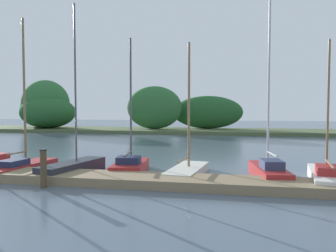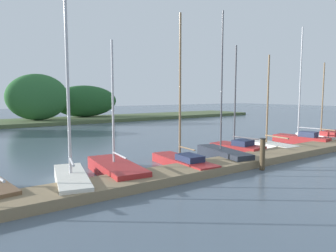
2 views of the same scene
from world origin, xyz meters
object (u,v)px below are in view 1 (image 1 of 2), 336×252
sailboat_8 (268,169)px  mooring_piling_1 (43,168)px  sailboat_5 (75,166)px  sailboat_7 (188,169)px  sailboat_9 (327,175)px  sailboat_4 (23,165)px  sailboat_6 (131,165)px

sailboat_8 → mooring_piling_1: sailboat_8 is taller
mooring_piling_1 → sailboat_5: bearing=90.5°
sailboat_5 → sailboat_7: size_ratio=1.29×
sailboat_7 → sailboat_9: sailboat_7 is taller
sailboat_4 → sailboat_7: (7.56, 0.86, -0.06)m
sailboat_5 → sailboat_7: (4.96, 0.87, -0.08)m
sailboat_4 → sailboat_8: bearing=-82.2°
sailboat_7 → sailboat_9: 5.60m
sailboat_5 → sailboat_6: bearing=-53.8°
sailboat_4 → mooring_piling_1: (2.62, -2.53, 0.37)m
sailboat_8 → sailboat_4: bearing=85.8°
sailboat_6 → mooring_piling_1: 4.22m
sailboat_4 → mooring_piling_1: bearing=-130.0°
sailboat_4 → sailboat_5: bearing=-86.1°
sailboat_5 → sailboat_8: bearing=-73.7°
sailboat_4 → sailboat_8: sailboat_8 is taller
sailboat_4 → mooring_piling_1: sailboat_4 is taller
sailboat_4 → sailboat_5: 2.59m
sailboat_6 → mooring_piling_1: sailboat_6 is taller
sailboat_6 → sailboat_7: (2.71, -0.17, -0.06)m
sailboat_9 → mooring_piling_1: size_ratio=3.91×
sailboat_4 → sailboat_5: (2.59, -0.01, 0.01)m
sailboat_5 → mooring_piling_1: 2.55m
sailboat_4 → sailboat_6: (4.84, 1.04, -0.01)m
sailboat_4 → mooring_piling_1: size_ratio=4.90×
sailboat_6 → sailboat_8: bearing=-100.3°
sailboat_8 → sailboat_9: bearing=-109.8°
sailboat_4 → sailboat_7: bearing=-79.4°
sailboat_6 → sailboat_9: size_ratio=1.10×
sailboat_4 → sailboat_7: sailboat_4 is taller
sailboat_4 → sailboat_6: bearing=-73.8°
sailboat_9 → sailboat_5: bearing=99.5°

